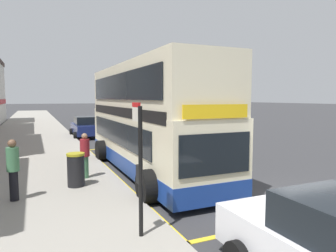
{
  "coord_description": "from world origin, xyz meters",
  "views": [
    {
      "loc": [
        -6.77,
        -6.55,
        3.07
      ],
      "look_at": [
        -0.68,
        7.23,
        1.67
      ],
      "focal_mm": 32.57,
      "sensor_mm": 36.0,
      "label": 1
    }
  ],
  "objects_px": {
    "parked_car_navy_ahead": "(86,127)",
    "parked_car_teal_far": "(120,113)",
    "parked_car_maroon_across": "(135,116)",
    "litter_bin": "(76,170)",
    "double_decker_bus": "(148,122)",
    "pedestrian_further_back": "(13,167)",
    "pedestrian_waiting_near_sign": "(85,154)",
    "bus_stop_sign": "(139,159)"
  },
  "relations": [
    {
      "from": "double_decker_bus",
      "to": "parked_car_navy_ahead",
      "type": "xyz_separation_m",
      "value": [
        -0.67,
        12.26,
        -1.26
      ]
    },
    {
      "from": "parked_car_maroon_across",
      "to": "parked_car_teal_far",
      "type": "bearing_deg",
      "value": 87.99
    },
    {
      "from": "litter_bin",
      "to": "pedestrian_further_back",
      "type": "bearing_deg",
      "value": -157.35
    },
    {
      "from": "double_decker_bus",
      "to": "bus_stop_sign",
      "type": "height_order",
      "value": "double_decker_bus"
    },
    {
      "from": "parked_car_teal_far",
      "to": "parked_car_navy_ahead",
      "type": "xyz_separation_m",
      "value": [
        -8.1,
        -20.27,
        0.0
      ]
    },
    {
      "from": "pedestrian_waiting_near_sign",
      "to": "parked_car_navy_ahead",
      "type": "bearing_deg",
      "value": 81.2
    },
    {
      "from": "parked_car_maroon_across",
      "to": "pedestrian_further_back",
      "type": "height_order",
      "value": "pedestrian_further_back"
    },
    {
      "from": "parked_car_navy_ahead",
      "to": "parked_car_maroon_across",
      "type": "bearing_deg",
      "value": 53.95
    },
    {
      "from": "pedestrian_further_back",
      "to": "litter_bin",
      "type": "distance_m",
      "value": 1.99
    },
    {
      "from": "pedestrian_waiting_near_sign",
      "to": "pedestrian_further_back",
      "type": "height_order",
      "value": "pedestrian_further_back"
    },
    {
      "from": "parked_car_maroon_across",
      "to": "litter_bin",
      "type": "distance_m",
      "value": 27.06
    },
    {
      "from": "pedestrian_further_back",
      "to": "litter_bin",
      "type": "xyz_separation_m",
      "value": [
        1.8,
        0.75,
        -0.4
      ]
    },
    {
      "from": "double_decker_bus",
      "to": "bus_stop_sign",
      "type": "relative_size",
      "value": 3.67
    },
    {
      "from": "pedestrian_waiting_near_sign",
      "to": "litter_bin",
      "type": "distance_m",
      "value": 1.1
    },
    {
      "from": "pedestrian_further_back",
      "to": "litter_bin",
      "type": "bearing_deg",
      "value": 22.65
    },
    {
      "from": "parked_car_maroon_across",
      "to": "pedestrian_waiting_near_sign",
      "type": "distance_m",
      "value": 26.01
    },
    {
      "from": "double_decker_bus",
      "to": "parked_car_maroon_across",
      "type": "bearing_deg",
      "value": 73.43
    },
    {
      "from": "pedestrian_further_back",
      "to": "double_decker_bus",
      "type": "bearing_deg",
      "value": 25.29
    },
    {
      "from": "bus_stop_sign",
      "to": "pedestrian_further_back",
      "type": "height_order",
      "value": "bus_stop_sign"
    },
    {
      "from": "double_decker_bus",
      "to": "parked_car_teal_far",
      "type": "xyz_separation_m",
      "value": [
        7.44,
        32.53,
        -1.26
      ]
    },
    {
      "from": "parked_car_maroon_across",
      "to": "litter_bin",
      "type": "relative_size",
      "value": 3.78
    },
    {
      "from": "parked_car_teal_far",
      "to": "pedestrian_waiting_near_sign",
      "type": "height_order",
      "value": "pedestrian_waiting_near_sign"
    },
    {
      "from": "pedestrian_waiting_near_sign",
      "to": "litter_bin",
      "type": "bearing_deg",
      "value": -114.99
    },
    {
      "from": "parked_car_teal_far",
      "to": "parked_car_maroon_across",
      "type": "relative_size",
      "value": 1.0
    },
    {
      "from": "parked_car_navy_ahead",
      "to": "parked_car_teal_far",
      "type": "bearing_deg",
      "value": 66.38
    },
    {
      "from": "double_decker_bus",
      "to": "pedestrian_further_back",
      "type": "xyz_separation_m",
      "value": [
        -4.9,
        -2.32,
        -0.96
      ]
    },
    {
      "from": "double_decker_bus",
      "to": "litter_bin",
      "type": "height_order",
      "value": "double_decker_bus"
    },
    {
      "from": "double_decker_bus",
      "to": "pedestrian_waiting_near_sign",
      "type": "bearing_deg",
      "value": -167.02
    },
    {
      "from": "parked_car_teal_far",
      "to": "litter_bin",
      "type": "xyz_separation_m",
      "value": [
        -10.54,
        -34.09,
        -0.1
      ]
    },
    {
      "from": "double_decker_bus",
      "to": "litter_bin",
      "type": "xyz_separation_m",
      "value": [
        -3.1,
        -1.57,
        -1.36
      ]
    },
    {
      "from": "double_decker_bus",
      "to": "parked_car_maroon_across",
      "type": "relative_size",
      "value": 2.47
    },
    {
      "from": "double_decker_bus",
      "to": "pedestrian_waiting_near_sign",
      "type": "xyz_separation_m",
      "value": [
        -2.66,
        -0.61,
        -1.03
      ]
    },
    {
      "from": "parked_car_navy_ahead",
      "to": "double_decker_bus",
      "type": "bearing_deg",
      "value": -88.72
    },
    {
      "from": "parked_car_teal_far",
      "to": "pedestrian_further_back",
      "type": "height_order",
      "value": "pedestrian_further_back"
    },
    {
      "from": "pedestrian_waiting_near_sign",
      "to": "double_decker_bus",
      "type": "bearing_deg",
      "value": 12.98
    },
    {
      "from": "parked_car_navy_ahead",
      "to": "litter_bin",
      "type": "distance_m",
      "value": 14.04
    },
    {
      "from": "litter_bin",
      "to": "double_decker_bus",
      "type": "bearing_deg",
      "value": 26.78
    },
    {
      "from": "bus_stop_sign",
      "to": "parked_car_navy_ahead",
      "type": "height_order",
      "value": "bus_stop_sign"
    },
    {
      "from": "bus_stop_sign",
      "to": "parked_car_navy_ahead",
      "type": "relative_size",
      "value": 0.67
    },
    {
      "from": "litter_bin",
      "to": "bus_stop_sign",
      "type": "bearing_deg",
      "value": -79.55
    },
    {
      "from": "parked_car_teal_far",
      "to": "pedestrian_waiting_near_sign",
      "type": "bearing_deg",
      "value": -105.83
    },
    {
      "from": "parked_car_teal_far",
      "to": "parked_car_maroon_across",
      "type": "bearing_deg",
      "value": -91.64
    }
  ]
}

